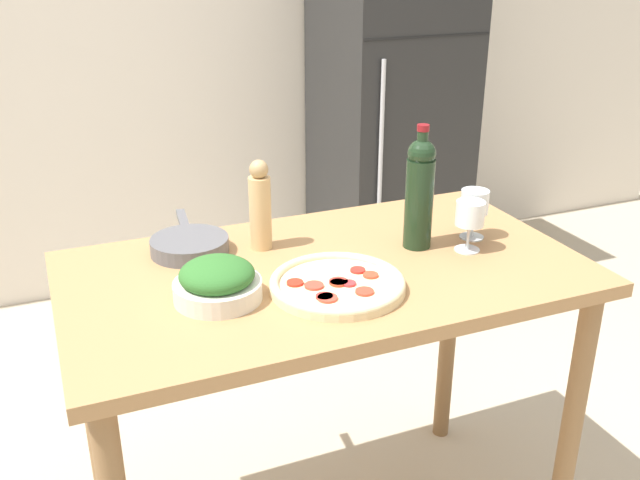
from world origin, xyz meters
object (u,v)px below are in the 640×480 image
Objects in this scene: wine_bottle at (420,191)px; wine_glass_near at (470,216)px; refrigerator at (389,110)px; wine_glass_far at (474,204)px; pepper_mill at (260,207)px; cast_iron_skillet at (190,244)px; homemade_pizza at (337,284)px; salad_bowl at (217,282)px.

wine_bottle reaches higher than wine_glass_near.
wine_glass_near is (-0.64, -1.66, 0.12)m from refrigerator.
refrigerator is at bearing 70.13° from wine_glass_far.
pepper_mill is 0.21m from cast_iron_skillet.
pepper_mill is 0.33m from homemade_pizza.
refrigerator is 7.29× the size of pepper_mill.
wine_bottle reaches higher than salad_bowl.
wine_bottle is 1.37× the size of pepper_mill.
wine_bottle is (-0.75, -1.59, 0.18)m from refrigerator.
salad_bowl is at bearing 167.69° from homemade_pizza.
refrigerator is 1.76m from wine_bottle.
wine_bottle is 0.37m from homemade_pizza.
homemade_pizza is at bearing -152.89° from wine_bottle.
cast_iron_skillet is at bearing 167.02° from pepper_mill.
wine_glass_far is at bearing -109.87° from refrigerator.
homemade_pizza is (-0.47, -0.15, -0.08)m from wine_glass_far.
cast_iron_skillet is (-0.57, 0.19, -0.13)m from wine_bottle.
refrigerator is 1.92m from cast_iron_skillet.
refrigerator reaches higher than wine_bottle.
pepper_mill is 0.76× the size of homemade_pizza.
refrigerator is 1.84m from pepper_mill.
pepper_mill is at bearing 53.04° from salad_bowl.
wine_glass_far is 0.50m from homemade_pizza.
wine_glass_near is 0.68× the size of salad_bowl.
wine_glass_far reaches higher than homemade_pizza.
homemade_pizza is 0.98× the size of cast_iron_skillet.
wine_glass_near reaches higher than homemade_pizza.
wine_glass_near reaches higher than salad_bowl.
salad_bowl is at bearing -173.30° from wine_glass_far.
refrigerator is 2.14m from salad_bowl.
wine_bottle is 2.41× the size of wine_glass_near.
homemade_pizza is at bearing -12.31° from salad_bowl.
wine_bottle is at bearing -115.19° from refrigerator.
wine_glass_far is 0.68× the size of salad_bowl.
wine_glass_far is at bearing -15.03° from cast_iron_skillet.
refrigerator reaches higher than pepper_mill.
wine_glass_near is 0.43× the size of homemade_pizza.
wine_bottle reaches higher than wine_glass_far.
cast_iron_skillet is at bearing 161.43° from wine_bottle.
pepper_mill is at bearing 155.56° from wine_glass_near.
pepper_mill reaches higher than salad_bowl.
wine_glass_far is (0.17, -0.01, -0.06)m from wine_bottle.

